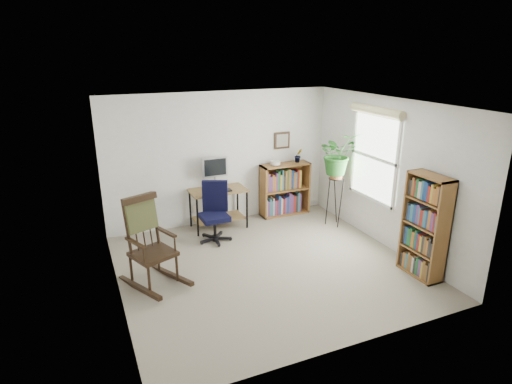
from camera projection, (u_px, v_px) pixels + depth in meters
name	position (u px, v px, depth m)	size (l,w,h in m)	color
floor	(267.00, 266.00, 6.39)	(4.20, 4.00, 0.00)	gray
ceiling	(268.00, 104.00, 5.62)	(4.20, 4.00, 0.00)	silver
wall_back	(221.00, 158.00, 7.74)	(4.20, 0.00, 2.40)	silver
wall_front	(352.00, 248.00, 4.27)	(4.20, 0.00, 2.40)	silver
wall_left	(111.00, 212.00, 5.21)	(0.00, 4.00, 2.40)	silver
wall_right	(387.00, 174.00, 6.80)	(0.00, 4.00, 2.40)	silver
window	(374.00, 158.00, 6.98)	(0.12, 1.20, 1.50)	white
desk	(219.00, 209.00, 7.69)	(1.00, 0.55, 0.72)	olive
monitor	(215.00, 172.00, 7.61)	(0.46, 0.16, 0.56)	#ADADB1
keyboard	(220.00, 191.00, 7.46)	(0.40, 0.15, 0.03)	black
office_chair	(214.00, 213.00, 7.09)	(0.55, 0.55, 1.02)	black
rocking_chair	(152.00, 242.00, 5.72)	(0.65, 1.09, 1.26)	black
low_bookshelf	(285.00, 189.00, 8.27)	(0.96, 0.32, 1.01)	brown
tall_bookshelf	(425.00, 226.00, 5.93)	(0.28, 0.65, 1.49)	brown
plant_stand	(335.00, 198.00, 7.74)	(0.29, 0.29, 1.05)	black
spider_plant	(339.00, 134.00, 7.36)	(1.69, 1.88, 1.46)	#225C20
potted_plant_small	(298.00, 160.00, 8.21)	(0.13, 0.24, 0.11)	#225C20
framed_picture	(282.00, 140.00, 8.11)	(0.32, 0.04, 0.32)	black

